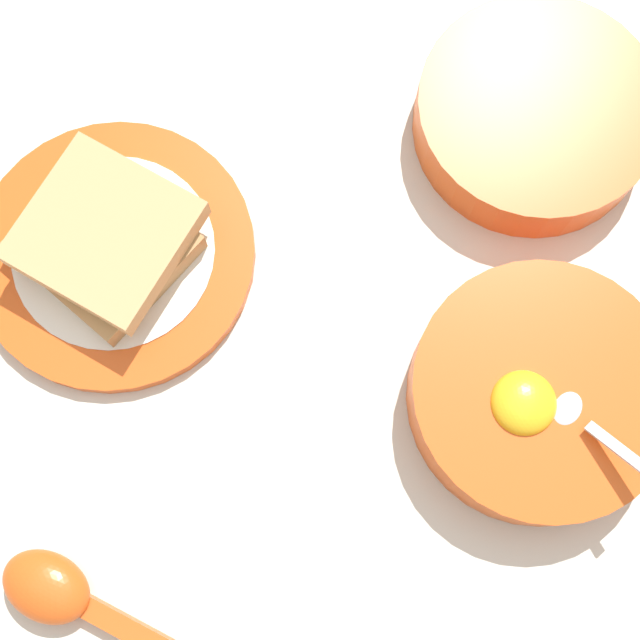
% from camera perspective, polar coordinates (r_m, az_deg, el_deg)
% --- Properties ---
extents(ground_plane, '(3.00, 3.00, 0.00)m').
position_cam_1_polar(ground_plane, '(0.62, -0.51, -1.82)').
color(ground_plane, beige).
extents(egg_bowl, '(0.17, 0.17, 0.07)m').
position_cam_1_polar(egg_bowl, '(0.61, 13.83, -4.57)').
color(egg_bowl, '#DB5119').
rests_on(egg_bowl, ground_plane).
extents(toast_plate, '(0.20, 0.20, 0.01)m').
position_cam_1_polar(toast_plate, '(0.65, -12.98, 4.16)').
color(toast_plate, '#DB5119').
rests_on(toast_plate, ground_plane).
extents(toast_sandwich, '(0.11, 0.11, 0.04)m').
position_cam_1_polar(toast_sandwich, '(0.63, -13.63, 5.05)').
color(toast_sandwich, tan).
rests_on(toast_sandwich, toast_plate).
extents(soup_spoon, '(0.05, 0.15, 0.03)m').
position_cam_1_polar(soup_spoon, '(0.62, -16.01, -16.64)').
color(soup_spoon, '#DB5119').
rests_on(soup_spoon, ground_plane).
extents(congee_bowl, '(0.17, 0.17, 0.04)m').
position_cam_1_polar(congee_bowl, '(0.68, 13.61, 12.68)').
color(congee_bowl, '#DB5119').
rests_on(congee_bowl, ground_plane).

